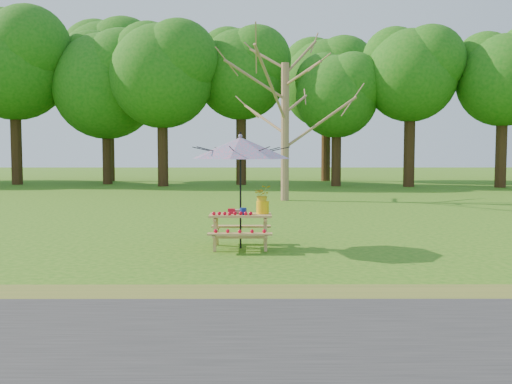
{
  "coord_description": "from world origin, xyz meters",
  "views": [
    {
      "loc": [
        2.35,
        -10.11,
        1.87
      ],
      "look_at": [
        2.38,
        0.86,
        1.1
      ],
      "focal_mm": 40.0,
      "sensor_mm": 36.0,
      "label": 1
    }
  ],
  "objects_px": {
    "picnic_table": "(241,232)",
    "patio_umbrella": "(240,148)",
    "bare_tree": "(285,5)",
    "flower_bucket": "(263,198)"
  },
  "relations": [
    {
      "from": "patio_umbrella",
      "to": "flower_bucket",
      "type": "relative_size",
      "value": 4.04
    },
    {
      "from": "patio_umbrella",
      "to": "bare_tree",
      "type": "bearing_deg",
      "value": 82.56
    },
    {
      "from": "bare_tree",
      "to": "flower_bucket",
      "type": "bearing_deg",
      "value": -95.28
    },
    {
      "from": "picnic_table",
      "to": "patio_umbrella",
      "type": "distance_m",
      "value": 1.62
    },
    {
      "from": "picnic_table",
      "to": "patio_umbrella",
      "type": "relative_size",
      "value": 0.59
    },
    {
      "from": "picnic_table",
      "to": "flower_bucket",
      "type": "bearing_deg",
      "value": 11.57
    },
    {
      "from": "patio_umbrella",
      "to": "flower_bucket",
      "type": "height_order",
      "value": "patio_umbrella"
    },
    {
      "from": "bare_tree",
      "to": "flower_bucket",
      "type": "height_order",
      "value": "bare_tree"
    },
    {
      "from": "flower_bucket",
      "to": "bare_tree",
      "type": "bearing_deg",
      "value": 84.72
    },
    {
      "from": "patio_umbrella",
      "to": "flower_bucket",
      "type": "xyz_separation_m",
      "value": [
        0.43,
        0.09,
        -0.98
      ]
    }
  ]
}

